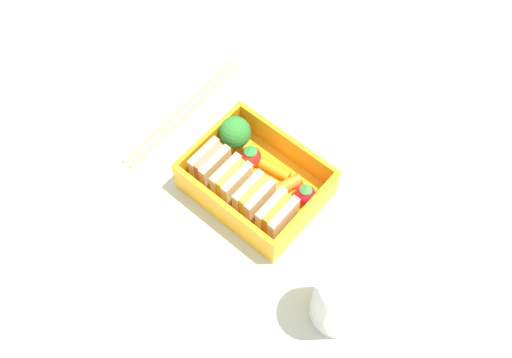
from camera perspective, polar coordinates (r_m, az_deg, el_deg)
name	(u,v)px	position (r cm, az deg, el deg)	size (l,w,h in cm)	color
ground_plane	(256,193)	(71.49, 0.00, -1.41)	(120.00, 120.00, 2.00)	beige
bento_tray	(256,187)	(70.06, 0.00, -0.82)	(15.64, 12.26, 1.20)	#FAA519
bento_rim	(256,177)	(67.75, 0.00, 0.21)	(15.64, 12.26, 4.04)	#FAA519
sandwich_left	(277,215)	(65.25, 2.13, -3.66)	(2.68, 4.71, 4.56)	beige
sandwich_center_left	(254,198)	(66.18, -0.18, -1.90)	(2.68, 4.71, 4.56)	#E2B987
sandwich_center	(232,181)	(67.27, -2.42, -0.19)	(2.68, 4.71, 4.56)	beige
sandwich_center_right	(210,164)	(68.52, -4.59, 1.47)	(2.68, 4.71, 4.56)	#DAB87F
strawberry_left	(305,194)	(67.67, 4.93, -1.49)	(2.51, 2.51, 3.11)	red
carrot_stick_far_left	(286,186)	(68.69, 3.02, -0.70)	(1.52, 1.52, 3.99)	orange
carrot_stick_left	(268,165)	(70.12, 1.23, 1.38)	(1.32, 1.32, 5.22)	orange
strawberry_far_left	(250,156)	(69.84, -0.56, 2.30)	(2.66, 2.66, 3.26)	red
broccoli_floret	(235,133)	(69.87, -2.12, 4.65)	(3.98, 3.98, 5.04)	#86BD70
chopstick_pair	(183,110)	(77.05, -7.27, 6.88)	(2.43, 21.35, 0.70)	#DAB171
drinking_glass	(341,299)	(60.85, 8.55, -11.74)	(6.00, 6.00, 9.96)	white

